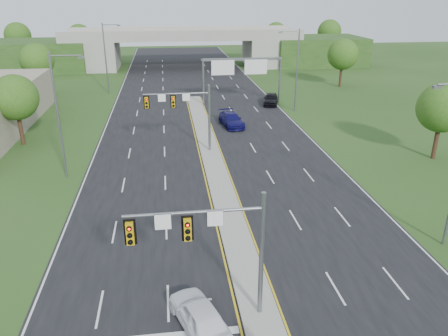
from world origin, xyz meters
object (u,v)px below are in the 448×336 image
signal_mast_far (187,108)px  car_far_c (271,99)px  signal_mast_near (216,239)px  car_white (199,315)px  sign_gantry (241,68)px  overpass (183,50)px  car_far_b (231,120)px

signal_mast_far → car_far_c: (13.26, 19.01, -3.87)m
signal_mast_near → car_white: signal_mast_near is taller
car_white → car_far_c: (14.16, 44.52, 0.05)m
sign_gantry → overpass: size_ratio=0.14×
signal_mast_near → overpass: overpass is taller
car_white → car_far_c: car_far_c is taller
car_white → car_far_c: size_ratio=0.94×
signal_mast_near → car_far_c: size_ratio=1.43×
signal_mast_near → sign_gantry: 45.88m
sign_gantry → car_far_c: sign_gantry is taller
signal_mast_far → sign_gantry: signal_mast_far is taller
signal_mast_near → signal_mast_far: (0.00, 25.00, 0.00)m
overpass → car_far_b: size_ratio=14.57×
signal_mast_near → car_far_b: signal_mast_near is taller
car_far_c → car_far_b: bearing=-110.1°
car_white → car_far_b: size_ratio=0.84×
car_far_b → overpass: bearing=86.3°
signal_mast_near → signal_mast_far: size_ratio=1.00×
signal_mast_far → signal_mast_near: bearing=-90.0°
signal_mast_near → sign_gantry: signal_mast_near is taller
car_far_b → car_white: bearing=-109.3°
signal_mast_far → sign_gantry: size_ratio=0.60×
signal_mast_far → overpass: overpass is taller
car_far_b → car_far_c: car_far_c is taller
signal_mast_near → car_far_c: bearing=73.2°
signal_mast_far → car_far_c: signal_mast_far is taller
signal_mast_near → sign_gantry: size_ratio=0.60×
signal_mast_far → overpass: (2.26, 55.07, -1.17)m
signal_mast_far → sign_gantry: 21.91m
overpass → signal_mast_far: bearing=-92.4°
signal_mast_near → car_white: bearing=-150.6°
signal_mast_far → car_far_b: 11.34m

